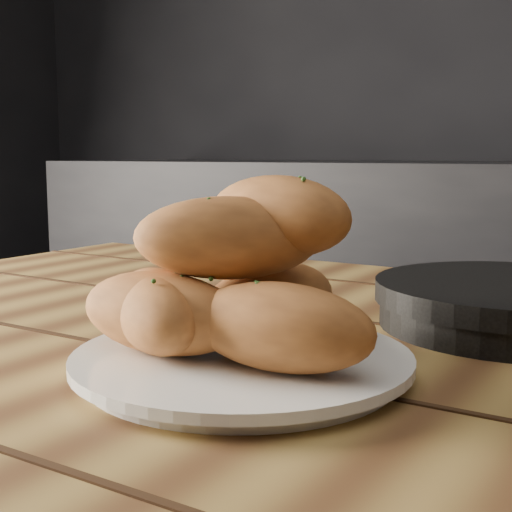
# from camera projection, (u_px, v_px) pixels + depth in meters

# --- Properties ---
(table) EXTENTS (1.54, 0.90, 0.75)m
(table) POSITION_uv_depth(u_px,v_px,m) (421.00, 472.00, 0.59)
(table) COLOR olive
(table) RESTS_ON ground
(plate) EXTENTS (0.26, 0.26, 0.02)m
(plate) POSITION_uv_depth(u_px,v_px,m) (242.00, 363.00, 0.54)
(plate) COLOR white
(plate) RESTS_ON table
(bread_rolls) EXTENTS (0.26, 0.22, 0.13)m
(bread_rolls) POSITION_uv_depth(u_px,v_px,m) (227.00, 285.00, 0.54)
(bread_rolls) COLOR #C17135
(bread_rolls) RESTS_ON plate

